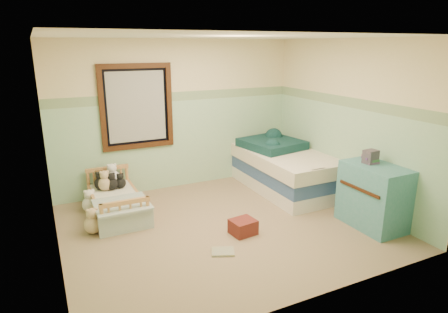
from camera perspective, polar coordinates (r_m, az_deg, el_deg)
name	(u,v)px	position (r m, az deg, el deg)	size (l,w,h in m)	color
floor	(225,226)	(5.44, 0.10, -10.24)	(4.20, 3.60, 0.02)	brown
ceiling	(225,35)	(4.87, 0.11, 17.37)	(4.20, 3.60, 0.02)	white
wall_back	(178,116)	(6.64, -6.77, 6.00)	(4.20, 0.04, 2.50)	beige
wall_front	(313,180)	(3.54, 13.01, -3.34)	(4.20, 0.04, 2.50)	beige
wall_left	(47,158)	(4.53, -24.53, -0.14)	(0.04, 3.60, 2.50)	beige
wall_right	(349,124)	(6.20, 17.88, 4.62)	(0.04, 3.60, 2.50)	beige
wainscot_mint	(179,144)	(6.73, -6.59, 1.79)	(4.20, 0.01, 1.50)	#92C19C
border_strip	(178,96)	(6.57, -6.82, 8.77)	(4.20, 0.01, 0.15)	#467749
window_frame	(137,107)	(6.37, -12.69, 7.13)	(1.16, 0.06, 1.36)	black
window_blinds	(137,107)	(6.38, -12.72, 7.14)	(0.92, 0.01, 1.12)	#B7B8B0
toddler_bed_frame	(117,208)	(5.97, -15.44, -7.36)	(0.66, 1.33, 0.17)	olive
toddler_mattress	(116,199)	(5.91, -15.55, -6.07)	(0.61, 1.27, 0.12)	silver
patchwork_quilt	(122,204)	(5.51, -14.79, -6.84)	(0.72, 0.66, 0.03)	#6587B5
plush_bed_brown	(99,181)	(6.31, -17.85, -3.41)	(0.18, 0.18, 0.18)	brown
plush_bed_white	(112,177)	(6.32, -16.08, -2.96)	(0.23, 0.23, 0.23)	white
plush_bed_tan	(105,184)	(6.10, -17.09, -3.84)	(0.21, 0.21, 0.21)	#D3AD81
plush_bed_dark	(121,183)	(6.14, -14.95, -3.78)	(0.16, 0.16, 0.16)	black
plush_floor_cream	(90,204)	(6.14, -19.06, -6.66)	(0.24, 0.24, 0.24)	white
plush_floor_tan	(93,225)	(5.47, -18.68, -9.47)	(0.24, 0.24, 0.24)	#D3AD81
twin_bed_frame	(282,182)	(6.82, 8.57, -3.70)	(1.05, 2.10, 0.22)	white
twin_boxspring	(283,170)	(6.75, 8.65, -1.95)	(1.05, 2.10, 0.22)	navy
twin_mattress	(283,158)	(6.69, 8.73, -0.15)	(1.09, 2.15, 0.22)	silver
teal_blanket	(272,144)	(6.86, 7.03, 1.87)	(0.89, 0.95, 0.14)	black
dresser	(374,196)	(5.64, 21.13, -5.46)	(0.54, 0.87, 0.87)	teal
book_stack	(371,157)	(5.56, 20.76, -0.03)	(0.18, 0.14, 0.18)	brown
red_pillow	(243,227)	(5.19, 2.82, -10.29)	(0.31, 0.27, 0.20)	maroon
floor_book	(223,252)	(4.79, -0.17, -13.82)	(0.27, 0.21, 0.03)	gold
extra_plush_0	(112,184)	(6.10, -16.18, -3.91)	(0.18, 0.18, 0.18)	black
extra_plush_1	(101,183)	(6.15, -17.66, -3.80)	(0.20, 0.20, 0.20)	black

